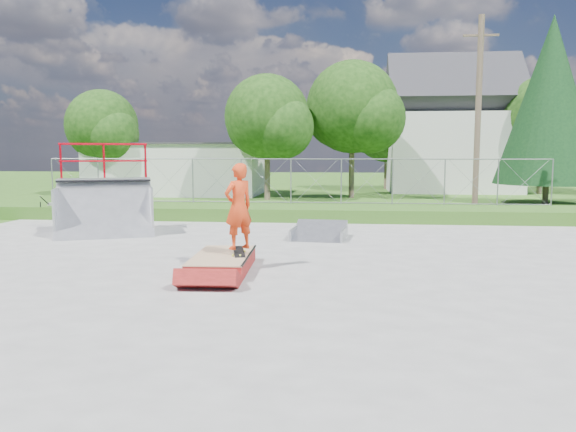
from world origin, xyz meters
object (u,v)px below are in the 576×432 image
at_px(skater, 239,210).
at_px(grind_box, 222,263).
at_px(flat_bank_ramp, 319,232).
at_px(quarter_pipe, 104,189).

bearing_deg(skater, grind_box, -29.31).
relative_size(flat_bank_ramp, skater, 0.88).
bearing_deg(skater, flat_bank_ramp, -152.33).
distance_m(quarter_pipe, flat_bank_ramp, 6.72).
bearing_deg(flat_bank_ramp, grind_box, -106.73).
bearing_deg(quarter_pipe, skater, -65.63).
bearing_deg(quarter_pipe, grind_box, -68.16).
distance_m(grind_box, quarter_pipe, 6.90).
bearing_deg(flat_bank_ramp, quarter_pipe, -177.04).
height_order(flat_bank_ramp, skater, skater).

